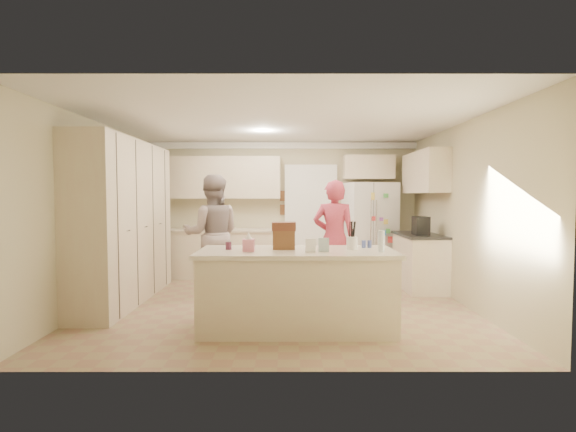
{
  "coord_description": "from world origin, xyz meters",
  "views": [
    {
      "loc": [
        0.09,
        -5.91,
        1.56
      ],
      "look_at": [
        0.1,
        0.35,
        1.25
      ],
      "focal_mm": 26.0,
      "sensor_mm": 36.0,
      "label": 1
    }
  ],
  "objects_px": {
    "teen_girl": "(334,239)",
    "island_base": "(297,291)",
    "refrigerator": "(369,230)",
    "coffee_maker": "(421,226)",
    "dollhouse_body": "(284,240)",
    "teen_boy": "(212,234)",
    "utensil_crock": "(352,243)",
    "tissue_box": "(249,245)"
  },
  "relations": [
    {
      "from": "utensil_crock",
      "to": "teen_girl",
      "type": "distance_m",
      "value": 1.49
    },
    {
      "from": "coffee_maker",
      "to": "utensil_crock",
      "type": "distance_m",
      "value": 2.32
    },
    {
      "from": "island_base",
      "to": "teen_girl",
      "type": "relative_size",
      "value": 1.23
    },
    {
      "from": "teen_girl",
      "to": "refrigerator",
      "type": "bearing_deg",
      "value": -104.28
    },
    {
      "from": "island_base",
      "to": "refrigerator",
      "type": "bearing_deg",
      "value": 65.02
    },
    {
      "from": "tissue_box",
      "to": "teen_girl",
      "type": "xyz_separation_m",
      "value": [
        1.16,
        1.64,
        -0.1
      ]
    },
    {
      "from": "dollhouse_body",
      "to": "teen_girl",
      "type": "height_order",
      "value": "teen_girl"
    },
    {
      "from": "refrigerator",
      "to": "teen_girl",
      "type": "xyz_separation_m",
      "value": [
        -0.85,
        -1.61,
        -0.0
      ]
    },
    {
      "from": "refrigerator",
      "to": "island_base",
      "type": "height_order",
      "value": "refrigerator"
    },
    {
      "from": "tissue_box",
      "to": "teen_boy",
      "type": "xyz_separation_m",
      "value": [
        -0.76,
        1.88,
        -0.05
      ]
    },
    {
      "from": "coffee_maker",
      "to": "teen_girl",
      "type": "height_order",
      "value": "teen_girl"
    },
    {
      "from": "island_base",
      "to": "tissue_box",
      "type": "xyz_separation_m",
      "value": [
        -0.55,
        -0.1,
        0.56
      ]
    },
    {
      "from": "utensil_crock",
      "to": "dollhouse_body",
      "type": "height_order",
      "value": "dollhouse_body"
    },
    {
      "from": "tissue_box",
      "to": "dollhouse_body",
      "type": "distance_m",
      "value": 0.45
    },
    {
      "from": "utensil_crock",
      "to": "coffee_maker",
      "type": "bearing_deg",
      "value": 52.88
    },
    {
      "from": "tissue_box",
      "to": "dollhouse_body",
      "type": "height_order",
      "value": "dollhouse_body"
    },
    {
      "from": "refrigerator",
      "to": "coffee_maker",
      "type": "xyz_separation_m",
      "value": [
        0.59,
        -1.24,
        0.17
      ]
    },
    {
      "from": "dollhouse_body",
      "to": "island_base",
      "type": "bearing_deg",
      "value": -33.69
    },
    {
      "from": "coffee_maker",
      "to": "dollhouse_body",
      "type": "distance_m",
      "value": 2.84
    },
    {
      "from": "refrigerator",
      "to": "coffee_maker",
      "type": "distance_m",
      "value": 1.38
    },
    {
      "from": "utensil_crock",
      "to": "island_base",
      "type": "bearing_deg",
      "value": -175.6
    },
    {
      "from": "refrigerator",
      "to": "utensil_crock",
      "type": "xyz_separation_m",
      "value": [
        -0.81,
        -3.09,
        0.1
      ]
    },
    {
      "from": "island_base",
      "to": "dollhouse_body",
      "type": "distance_m",
      "value": 0.62
    },
    {
      "from": "coffee_maker",
      "to": "utensil_crock",
      "type": "relative_size",
      "value": 2.0
    },
    {
      "from": "dollhouse_body",
      "to": "utensil_crock",
      "type": "bearing_deg",
      "value": -3.58
    },
    {
      "from": "teen_boy",
      "to": "teen_girl",
      "type": "xyz_separation_m",
      "value": [
        1.91,
        -0.24,
        -0.05
      ]
    },
    {
      "from": "coffee_maker",
      "to": "teen_boy",
      "type": "distance_m",
      "value": 3.36
    },
    {
      "from": "coffee_maker",
      "to": "tissue_box",
      "type": "xyz_separation_m",
      "value": [
        -2.6,
        -2.0,
        -0.07
      ]
    },
    {
      "from": "island_base",
      "to": "teen_girl",
      "type": "bearing_deg",
      "value": 68.38
    },
    {
      "from": "coffee_maker",
      "to": "teen_boy",
      "type": "xyz_separation_m",
      "value": [
        -3.36,
        -0.12,
        -0.13
      ]
    },
    {
      "from": "teen_boy",
      "to": "teen_girl",
      "type": "distance_m",
      "value": 1.93
    },
    {
      "from": "coffee_maker",
      "to": "island_base",
      "type": "distance_m",
      "value": 2.87
    },
    {
      "from": "tissue_box",
      "to": "teen_girl",
      "type": "relative_size",
      "value": 0.08
    },
    {
      "from": "refrigerator",
      "to": "teen_girl",
      "type": "bearing_deg",
      "value": -130.35
    },
    {
      "from": "coffee_maker",
      "to": "dollhouse_body",
      "type": "height_order",
      "value": "coffee_maker"
    },
    {
      "from": "tissue_box",
      "to": "utensil_crock",
      "type": "bearing_deg",
      "value": 7.13
    },
    {
      "from": "teen_girl",
      "to": "coffee_maker",
      "type": "bearing_deg",
      "value": -152.07
    },
    {
      "from": "coffee_maker",
      "to": "utensil_crock",
      "type": "xyz_separation_m",
      "value": [
        -1.4,
        -1.85,
        -0.07
      ]
    },
    {
      "from": "coffee_maker",
      "to": "teen_girl",
      "type": "distance_m",
      "value": 1.5
    },
    {
      "from": "coffee_maker",
      "to": "dollhouse_body",
      "type": "xyz_separation_m",
      "value": [
        -2.2,
        -1.8,
        -0.03
      ]
    },
    {
      "from": "teen_girl",
      "to": "island_base",
      "type": "bearing_deg",
      "value": 82.14
    },
    {
      "from": "coffee_maker",
      "to": "tissue_box",
      "type": "relative_size",
      "value": 2.14
    }
  ]
}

